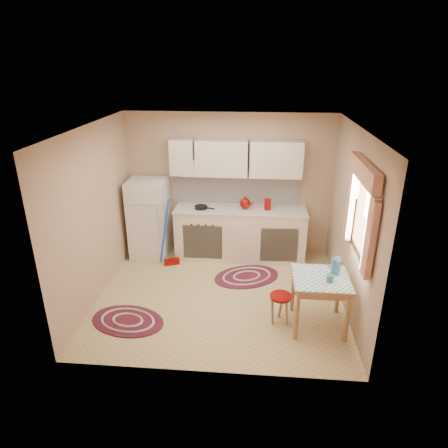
{
  "coord_description": "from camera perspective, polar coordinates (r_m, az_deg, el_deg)",
  "views": [
    {
      "loc": [
        0.5,
        -5.13,
        3.32
      ],
      "look_at": [
        0.03,
        0.25,
        1.07
      ],
      "focal_mm": 32.0,
      "sensor_mm": 36.0,
      "label": 1
    }
  ],
  "objects": [
    {
      "name": "table",
      "position": [
        5.48,
        13.37,
        -10.76
      ],
      "size": [
        0.72,
        0.72,
        0.72
      ],
      "primitive_type": "cube",
      "color": "tan",
      "rests_on": "ground"
    },
    {
      "name": "mug",
      "position": [
        5.2,
        14.92,
        -7.58
      ],
      "size": [
        0.09,
        0.09,
        0.1
      ],
      "primitive_type": "cylinder",
      "rotation": [
        0.0,
        0.0,
        -0.02
      ],
      "color": "#2E638C",
      "rests_on": "table"
    },
    {
      "name": "coffee_pot",
      "position": [
        5.36,
        15.74,
        -5.53
      ],
      "size": [
        0.17,
        0.16,
        0.29
      ],
      "primitive_type": null,
      "rotation": [
        0.0,
        0.0,
        -0.26
      ],
      "color": "#2E638C",
      "rests_on": "table"
    },
    {
      "name": "rug_left",
      "position": [
        5.75,
        -13.59,
        -13.28
      ],
      "size": [
        1.17,
        0.91,
        0.02
      ],
      "primitive_type": null,
      "rotation": [
        0.0,
        0.0,
        -0.24
      ],
      "color": "maroon",
      "rests_on": "ground"
    },
    {
      "name": "rug_center",
      "position": [
        6.6,
        3.26,
        -7.51
      ],
      "size": [
        1.28,
        1.1,
        0.02
      ],
      "primitive_type": null,
      "rotation": [
        0.0,
        0.0,
        0.41
      ],
      "color": "maroon",
      "rests_on": "ground"
    },
    {
      "name": "broom",
      "position": [
        6.77,
        -7.7,
        -1.25
      ],
      "size": [
        0.3,
        0.21,
        1.2
      ],
      "primitive_type": null,
      "rotation": [
        0.0,
        0.0,
        0.34
      ],
      "color": "blue",
      "rests_on": "ground"
    },
    {
      "name": "base_cabinets",
      "position": [
        7.05,
        2.32,
        -1.46
      ],
      "size": [
        2.25,
        0.6,
        0.88
      ],
      "primitive_type": "cube",
      "color": "beige",
      "rests_on": "ground"
    },
    {
      "name": "room_shell",
      "position": [
        5.65,
        1.24,
        4.89
      ],
      "size": [
        3.64,
        3.6,
        2.52
      ],
      "color": "#C8B780",
      "rests_on": "ground"
    },
    {
      "name": "fridge",
      "position": [
        7.15,
        -10.64,
        0.75
      ],
      "size": [
        0.65,
        0.6,
        1.4
      ],
      "primitive_type": "cube",
      "color": "white",
      "rests_on": "ground"
    },
    {
      "name": "red_canister",
      "position": [
        6.84,
        6.24,
        2.69
      ],
      "size": [
        0.14,
        0.14,
        0.16
      ],
      "primitive_type": "cylinder",
      "rotation": [
        0.0,
        0.0,
        -0.33
      ],
      "color": "#7D0604",
      "rests_on": "countertop"
    },
    {
      "name": "frying_pan",
      "position": [
        6.87,
        -3.3,
        2.41
      ],
      "size": [
        0.28,
        0.28,
        0.05
      ],
      "primitive_type": "cylinder",
      "rotation": [
        0.0,
        0.0,
        -0.3
      ],
      "color": "black",
      "rests_on": "countertop"
    },
    {
      "name": "countertop",
      "position": [
        6.88,
        2.38,
        2.04
      ],
      "size": [
        2.27,
        0.62,
        0.04
      ],
      "primitive_type": "cube",
      "color": "beige",
      "rests_on": "base_cabinets"
    },
    {
      "name": "stool",
      "position": [
        5.52,
        8.02,
        -11.88
      ],
      "size": [
        0.34,
        0.34,
        0.42
      ],
      "primitive_type": "cylinder",
      "rotation": [
        0.0,
        0.0,
        -0.18
      ],
      "color": "#7D0604",
      "rests_on": "ground"
    },
    {
      "name": "red_kettle",
      "position": [
        6.83,
        3.03,
        2.98
      ],
      "size": [
        0.24,
        0.23,
        0.2
      ],
      "primitive_type": null,
      "rotation": [
        0.0,
        0.0,
        -0.23
      ],
      "color": "#7D0604",
      "rests_on": "countertop"
    }
  ]
}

